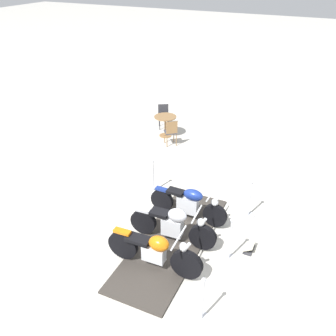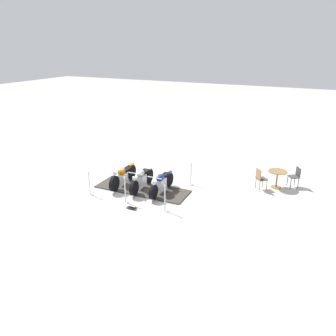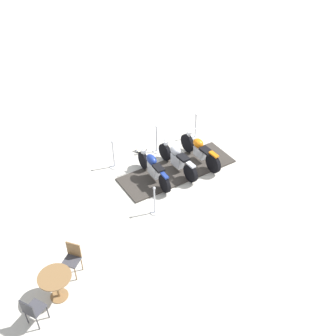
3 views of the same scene
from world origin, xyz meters
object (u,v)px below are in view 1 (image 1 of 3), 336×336
(motorcycle_copper, at_px, (155,251))
(cafe_table, at_px, (165,121))
(stanchion_right_front, at_px, (202,306))
(motorcycle_navy, at_px, (189,203))
(stanchion_right_rear, at_px, (249,205))
(stanchion_right_mid, at_px, (230,246))
(stanchion_left_rear, at_px, (153,180))
(info_placard, at_px, (249,248))
(cafe_chair_across_table, at_px, (164,114))
(cafe_chair_near_table, at_px, (171,131))
(motorcycle_chrome, at_px, (173,225))

(motorcycle_copper, relative_size, cafe_table, 2.66)
(stanchion_right_front, distance_m, cafe_table, 8.13)
(motorcycle_copper, xyz_separation_m, motorcycle_navy, (-1.90, -0.02, -0.00))
(stanchion_right_rear, bearing_deg, stanchion_right_mid, 1.10)
(stanchion_left_rear, distance_m, stanchion_right_mid, 3.27)
(stanchion_right_mid, distance_m, stanchion_right_front, 1.75)
(motorcycle_navy, xyz_separation_m, stanchion_right_front, (2.67, 1.40, -0.16))
(stanchion_left_rear, relative_size, info_placard, 2.53)
(stanchion_right_front, relative_size, cafe_chair_across_table, 1.16)
(info_placard, xyz_separation_m, cafe_table, (-4.75, -4.49, 0.53))
(stanchion_right_rear, distance_m, cafe_chair_near_table, 4.58)
(motorcycle_copper, xyz_separation_m, motorcycle_chrome, (-0.95, -0.01, 0.00))
(cafe_table, bearing_deg, motorcycle_navy, 32.94)
(stanchion_right_mid, bearing_deg, motorcycle_navy, -124.20)
(stanchion_left_rear, bearing_deg, stanchion_right_front, 39.44)
(motorcycle_navy, relative_size, cafe_table, 2.54)
(stanchion_right_rear, xyz_separation_m, cafe_table, (-3.48, -4.11, 0.26))
(motorcycle_copper, distance_m, motorcycle_chrome, 0.95)
(cafe_chair_across_table, bearing_deg, motorcycle_chrome, -2.71)
(motorcycle_navy, relative_size, stanchion_right_front, 1.96)
(stanchion_right_rear, bearing_deg, cafe_table, -130.23)
(stanchion_left_rear, xyz_separation_m, stanchion_right_front, (3.44, 2.83, -0.02))
(cafe_chair_near_table, relative_size, cafe_chair_across_table, 1.05)
(motorcycle_chrome, distance_m, stanchion_right_front, 2.22)
(cafe_chair_near_table, bearing_deg, stanchion_left_rear, 155.62)
(stanchion_right_mid, xyz_separation_m, stanchion_right_front, (1.74, 0.03, -0.02))
(motorcycle_navy, xyz_separation_m, cafe_chair_across_table, (-5.00, -3.21, 0.03))
(stanchion_left_rear, relative_size, cafe_table, 1.27)
(stanchion_right_front, relative_size, cafe_chair_near_table, 1.11)
(stanchion_left_rear, bearing_deg, stanchion_right_mid, 58.80)
(motorcycle_chrome, height_order, cafe_chair_across_table, motorcycle_chrome)
(motorcycle_chrome, xyz_separation_m, cafe_chair_across_table, (-5.95, -3.22, 0.03))
(stanchion_right_mid, xyz_separation_m, cafe_chair_across_table, (-5.93, -4.57, 0.17))
(motorcycle_navy, relative_size, cafe_chair_near_table, 2.18)
(motorcycle_copper, bearing_deg, cafe_chair_near_table, 109.63)
(motorcycle_navy, distance_m, cafe_chair_across_table, 5.94)
(motorcycle_chrome, relative_size, stanchion_right_front, 2.00)
(motorcycle_chrome, height_order, stanchion_right_front, stanchion_right_front)
(cafe_table, bearing_deg, info_placard, 43.39)
(motorcycle_copper, distance_m, stanchion_right_rear, 3.03)
(stanchion_right_front, bearing_deg, stanchion_right_rear, -178.90)
(motorcycle_navy, bearing_deg, stanchion_right_mid, -33.44)
(motorcycle_copper, relative_size, cafe_chair_across_table, 2.40)
(motorcycle_chrome, xyz_separation_m, stanchion_right_mid, (-0.02, 1.35, -0.14))
(stanchion_right_rear, bearing_deg, cafe_chair_near_table, -128.51)
(stanchion_right_rear, relative_size, info_placard, 2.65)
(motorcycle_chrome, xyz_separation_m, stanchion_left_rear, (-1.72, -1.44, -0.14))
(stanchion_right_rear, relative_size, cafe_chair_across_table, 1.20)
(stanchion_right_mid, bearing_deg, cafe_chair_across_table, -142.36)
(motorcycle_navy, height_order, cafe_chair_near_table, motorcycle_navy)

